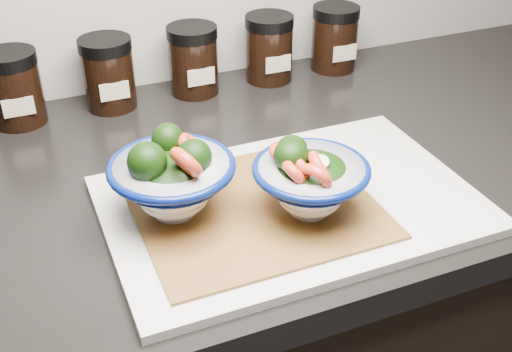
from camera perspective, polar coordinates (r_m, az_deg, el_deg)
name	(u,v)px	position (r m, az deg, el deg)	size (l,w,h in m)	color
countertop	(202,183)	(0.88, -4.82, -0.59)	(3.50, 0.60, 0.04)	black
cutting_board	(291,204)	(0.79, 3.10, -2.49)	(0.45, 0.30, 0.01)	silver
bamboo_mat	(256,208)	(0.77, 0.00, -2.88)	(0.28, 0.24, 0.00)	#935F2C
bowl_left	(173,178)	(0.74, -7.41, -0.19)	(0.15, 0.15, 0.11)	white
bowl_right	(309,180)	(0.74, 4.74, -0.34)	(0.14, 0.14, 0.09)	white
spice_jar_b	(14,88)	(1.03, -20.70, 7.33)	(0.08, 0.08, 0.11)	black
spice_jar_c	(108,73)	(1.04, -13.00, 8.89)	(0.08, 0.08, 0.11)	black
spice_jar_d	(193,60)	(1.07, -5.60, 10.23)	(0.08, 0.08, 0.11)	black
spice_jar_e	(269,48)	(1.11, 1.17, 11.29)	(0.08, 0.08, 0.11)	black
spice_jar_f	(335,38)	(1.16, 7.00, 12.09)	(0.08, 0.08, 0.11)	black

